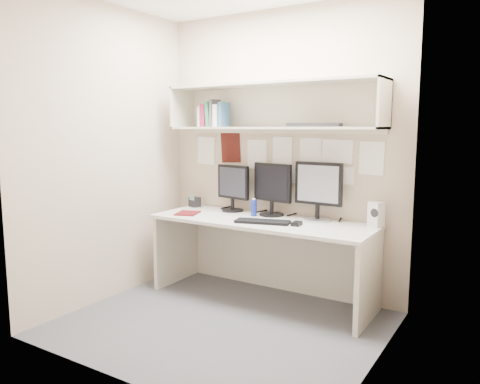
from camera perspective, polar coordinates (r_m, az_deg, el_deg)
The scene contains 19 objects.
floor at distance 3.82m, azimuth -2.33°, elevation -15.80°, with size 2.40×2.00×0.01m, color #46464B.
wall_back at distance 4.37m, azimuth 4.98°, elevation 4.78°, with size 2.40×0.02×2.60m, color tan.
wall_front at distance 2.74m, azimuth -14.29°, elevation 2.71°, with size 2.40×0.02×2.60m, color tan.
wall_left at distance 4.30m, azimuth -15.83°, elevation 4.46°, with size 0.02×2.00×2.60m, color tan.
wall_right at distance 3.00m, azimuth 16.87°, elevation 3.05°, with size 0.02×2.00×2.60m, color tan.
desk at distance 4.22m, azimuth 2.65°, elevation -8.20°, with size 2.00×0.70×0.73m.
overhead_hutch at distance 4.24m, azimuth 4.18°, elevation 10.37°, with size 2.00×0.38×0.40m.
pinned_papers at distance 4.37m, azimuth 4.93°, elevation 4.12°, with size 1.92×0.01×0.48m, color white, non-canonical shape.
monitor_left at distance 4.50m, azimuth -0.85°, elevation 0.74°, with size 0.38×0.21×0.45m.
monitor_center at distance 4.29m, azimuth 3.96°, elevation 0.58°, with size 0.41×0.23×0.48m.
monitor_right at distance 4.10m, azimuth 9.52°, elevation 0.33°, with size 0.44×0.24×0.51m.
keyboard at distance 3.98m, azimuth 2.78°, elevation -3.63°, with size 0.46×0.16×0.02m, color black.
mouse at distance 3.90m, azimuth 6.91°, elevation -3.85°, with size 0.07×0.11×0.03m, color black.
speaker at distance 3.97m, azimuth 16.26°, elevation -2.63°, with size 0.13×0.14×0.20m.
blue_bottle at distance 4.27m, azimuth 1.70°, elevation -1.92°, with size 0.05×0.05×0.16m.
maroon_notebook at distance 4.42m, azimuth -6.42°, elevation -2.58°, with size 0.19×0.23×0.01m, color #520E11.
desk_phone at distance 4.79m, azimuth -5.55°, elevation -1.20°, with size 0.13×0.13×0.13m.
book_stack at distance 4.53m, azimuth -3.19°, elevation 9.36°, with size 0.28×0.16×0.26m.
hutch_tray at distance 3.97m, azimuth 9.05°, elevation 8.09°, with size 0.44×0.17×0.03m, color black.
Camera 1 is at (1.97, -2.89, 1.54)m, focal length 35.00 mm.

